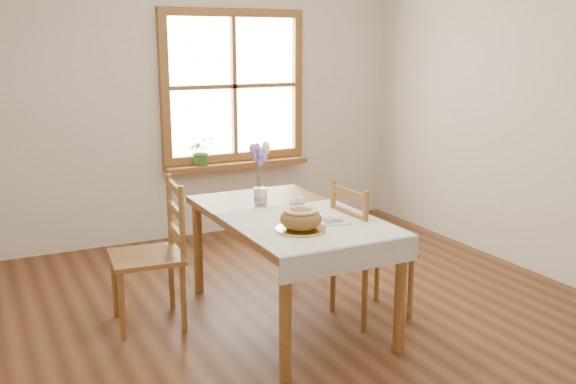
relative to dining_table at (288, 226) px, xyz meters
name	(u,v)px	position (x,y,z in m)	size (l,w,h in m)	color
ground	(309,335)	(0.00, -0.30, -0.66)	(5.00, 5.00, 0.00)	brown
room_walls	(311,70)	(0.00, -0.30, 1.04)	(4.60, 5.10, 2.65)	silver
window	(234,86)	(0.50, 2.17, 0.79)	(1.46, 0.08, 1.46)	#9A642F
window_sill	(238,164)	(0.50, 2.10, 0.03)	(1.46, 0.20, 0.05)	#9A642F
dining_table	(288,226)	(0.00, 0.00, 0.00)	(0.90, 1.60, 0.75)	#9A642F
table_linen	(310,224)	(0.00, -0.30, 0.09)	(0.91, 0.99, 0.01)	silver
chair_left	(146,255)	(-0.88, 0.35, -0.17)	(0.46, 0.48, 0.99)	#9A642F
chair_right	(372,250)	(0.54, -0.21, -0.19)	(0.45, 0.47, 0.95)	#9A642F
bread_plate	(301,229)	(-0.12, -0.42, 0.10)	(0.30, 0.30, 0.02)	silver
bread_loaf	(301,217)	(-0.12, -0.42, 0.18)	(0.25, 0.25, 0.14)	olive
egg_napkin	(330,221)	(0.13, -0.32, 0.10)	(0.24, 0.20, 0.01)	silver
eggs	(330,217)	(0.13, -0.32, 0.13)	(0.18, 0.16, 0.04)	white
salt_shaker	(293,204)	(0.06, 0.05, 0.14)	(0.05, 0.05, 0.09)	silver
pepper_shaker	(301,203)	(0.10, 0.02, 0.15)	(0.05, 0.05, 0.10)	silver
flower_vase	(261,196)	(-0.05, 0.34, 0.14)	(0.10, 0.10, 0.11)	silver
lavender_bouquet	(260,167)	(-0.05, 0.34, 0.35)	(0.17, 0.17, 0.32)	#7E60AB
potted_plant	(201,154)	(0.13, 2.10, 0.15)	(0.24, 0.27, 0.21)	#386F2C
amber_bottle	(266,150)	(0.81, 2.10, 0.14)	(0.07, 0.07, 0.19)	#A75D1F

